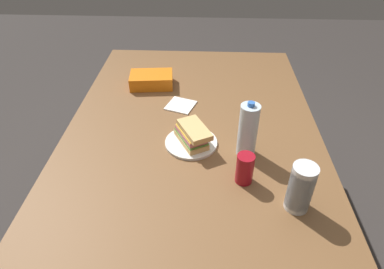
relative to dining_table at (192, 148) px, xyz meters
The scene contains 9 objects.
ground_plane 0.70m from the dining_table, ahead, with size 8.00×8.00×0.00m, color #383330.
dining_table is the anchor object (origin of this frame).
paper_plate 0.11m from the dining_table, ahead, with size 0.22×0.22×0.01m, color white.
sandwich 0.15m from the dining_table, ahead, with size 0.20×0.17×0.08m.
soda_can_red 0.37m from the dining_table, 36.85° to the left, with size 0.07×0.07×0.12m, color maroon.
chip_bag 0.51m from the dining_table, 151.08° to the right, with size 0.23×0.15×0.07m, color orange.
water_bottle_tall 0.32m from the dining_table, 63.40° to the left, with size 0.08×0.08×0.25m.
plastic_cup_stack 0.58m from the dining_table, 43.84° to the left, with size 0.08×0.08×0.18m.
paper_napkin 0.26m from the dining_table, 164.13° to the right, with size 0.13×0.13×0.01m, color white.
Camera 1 is at (1.19, 0.06, 1.68)m, focal length 31.33 mm.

